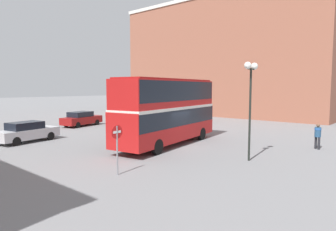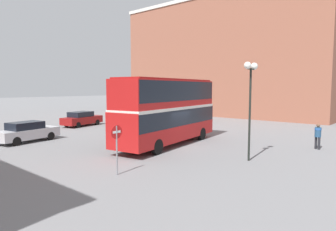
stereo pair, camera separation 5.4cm
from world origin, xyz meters
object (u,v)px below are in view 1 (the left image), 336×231
parked_car_kerb_far (81,119)px  street_lamp_twin_globe (251,85)px  double_decker_bus (168,107)px  pedestrian_foreground (318,134)px  no_entry_sign (117,141)px  parked_car_kerb_near (27,132)px

parked_car_kerb_far → street_lamp_twin_globe: size_ratio=0.88×
double_decker_bus → pedestrian_foreground: (5.49, -8.70, -1.68)m
pedestrian_foreground → no_entry_sign: size_ratio=0.72×
parked_car_kerb_far → pedestrian_foreground: bearing=-93.4°
pedestrian_foreground → double_decker_bus: bearing=-29.3°
parked_car_kerb_near → street_lamp_twin_globe: bearing=-79.6°
parked_car_kerb_near → no_entry_sign: no_entry_sign is taller
double_decker_bus → no_entry_sign: 8.03m
pedestrian_foreground → parked_car_kerb_near: 21.21m
parked_car_kerb_near → street_lamp_twin_globe: street_lamp_twin_globe is taller
street_lamp_twin_globe → parked_car_kerb_near: bearing=109.9°
double_decker_bus → pedestrian_foreground: double_decker_bus is taller
double_decker_bus → parked_car_kerb_near: double_decker_bus is taller
pedestrian_foreground → street_lamp_twin_globe: 7.19m
parked_car_kerb_near → parked_car_kerb_far: size_ratio=0.99×
double_decker_bus → no_entry_sign: bearing=-165.7°
street_lamp_twin_globe → no_entry_sign: size_ratio=2.32×
double_decker_bus → pedestrian_foreground: size_ratio=6.01×
parked_car_kerb_near → parked_car_kerb_far: parked_car_kerb_far is taller
pedestrian_foreground → parked_car_kerb_far: 23.23m
parked_car_kerb_far → street_lamp_twin_globe: 21.35m
street_lamp_twin_globe → no_entry_sign: bearing=152.5°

